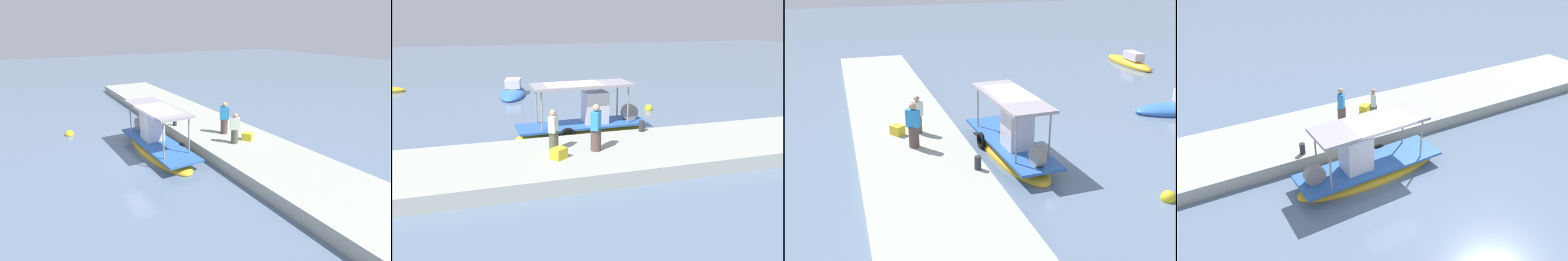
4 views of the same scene
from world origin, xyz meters
TOP-DOWN VIEW (x-y plane):
  - ground_plane at (0.00, 0.00)m, footprint 120.00×120.00m
  - dock_quay at (0.00, -4.47)m, footprint 36.00×4.39m
  - main_fishing_boat at (0.54, -0.61)m, footprint 6.49×2.03m
  - fisherman_near_bollard at (-0.09, -4.42)m, footprint 0.55×0.58m
  - fisherman_by_crate at (-1.62, -3.99)m, footprint 0.49×0.52m
  - mooring_bollard at (2.58, -2.65)m, footprint 0.24×0.24m
  - cargo_crate at (-1.61, -4.86)m, footprint 0.66×0.63m
  - marker_buoy at (5.60, 3.01)m, footprint 0.49×0.49m
  - moored_boat_near at (-12.23, 13.61)m, footprint 5.48×1.47m

SIDE VIEW (x-z plane):
  - ground_plane at x=0.00m, z-range 0.00..0.00m
  - marker_buoy at x=5.60m, z-range -0.15..0.34m
  - moored_boat_near at x=-12.23m, z-range -0.45..0.84m
  - dock_quay at x=0.00m, z-range 0.00..0.58m
  - main_fishing_boat at x=0.54m, z-range -0.97..1.85m
  - cargo_crate at x=-1.61m, z-range 0.58..0.97m
  - mooring_bollard at x=2.58m, z-range 0.58..1.06m
  - fisherman_by_crate at x=-1.62m, z-range 0.50..2.11m
  - fisherman_near_bollard at x=-0.09m, z-range 0.49..2.29m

